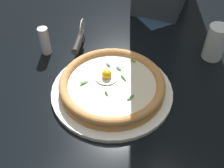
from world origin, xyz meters
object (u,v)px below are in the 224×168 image
at_px(pizza, 112,84).
at_px(pepper_shaker, 45,41).
at_px(drinking_glass, 215,45).
at_px(folded_napkin, 151,18).
at_px(pizza_cutter, 79,39).

height_order(pizza, pepper_shaker, pepper_shaker).
xyz_separation_m(drinking_glass, folded_napkin, (-0.27, 0.07, -0.04)).
relative_size(pizza_cutter, pepper_shaker, 1.54).
distance_m(pizza_cutter, folded_napkin, 0.32).
xyz_separation_m(pizza_cutter, pepper_shaker, (-0.07, -0.08, 0.01)).
bearing_deg(pizza, drinking_glass, 64.29).
bearing_deg(pizza, pizza_cutter, 155.94).
distance_m(pizza, pepper_shaker, 0.28).
distance_m(folded_napkin, pepper_shaker, 0.42).
bearing_deg(folded_napkin, pepper_shaker, -112.43).
distance_m(pizza, pizza_cutter, 0.22).
bearing_deg(folded_napkin, pizza_cutter, -105.87).
relative_size(folded_napkin, pepper_shaker, 1.53).
height_order(drinking_glass, pepper_shaker, drinking_glass).
bearing_deg(drinking_glass, folded_napkin, 164.66).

